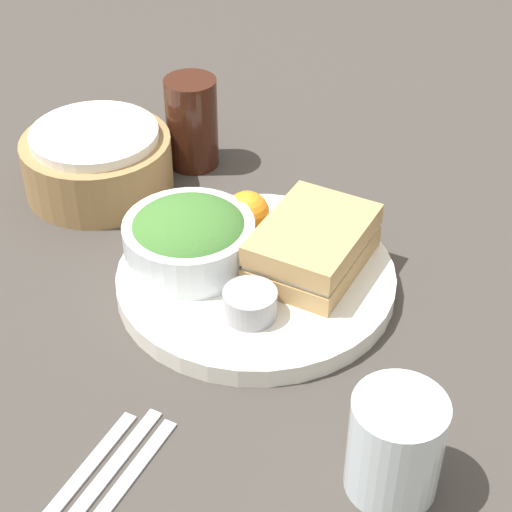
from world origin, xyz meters
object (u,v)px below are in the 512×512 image
object	(u,v)px
salad_bowl	(189,237)
spoon	(76,481)
knife	(94,490)
sandwich	(313,245)
drink_glass	(192,123)
dressing_cup	(250,303)
water_glass	(395,445)
bread_basket	(98,161)
plate	(256,279)
fork	(112,498)

from	to	relation	value
salad_bowl	spoon	xyz separation A→B (m)	(-0.23, -0.16, -0.05)
knife	sandwich	bearing A→B (deg)	171.75
knife	spoon	world-z (taller)	same
salad_bowl	drink_glass	size ratio (longest dim) A/B	1.18
dressing_cup	drink_glass	world-z (taller)	drink_glass
dressing_cup	drink_glass	xyz separation A→B (m)	(0.14, 0.29, 0.02)
drink_glass	water_glass	xyz separation A→B (m)	(-0.16, -0.51, -0.01)
drink_glass	bread_basket	size ratio (longest dim) A/B	0.65
sandwich	spoon	bearing A→B (deg)	-166.67
bread_basket	dressing_cup	bearing A→B (deg)	-92.68
plate	drink_glass	bearing A→B (deg)	69.32
salad_bowl	spoon	bearing A→B (deg)	-144.52
salad_bowl	bread_basket	xyz separation A→B (m)	(0.01, 0.21, -0.01)
drink_glass	spoon	bearing A→B (deg)	-136.21
fork	dressing_cup	bearing A→B (deg)	178.18
drink_glass	salad_bowl	bearing A→B (deg)	-125.88
spoon	fork	bearing A→B (deg)	90.00
plate	fork	bearing A→B (deg)	-151.81
salad_bowl	knife	bearing A→B (deg)	-140.99
plate	fork	xyz separation A→B (m)	(-0.26, -0.14, -0.01)
sandwich	fork	xyz separation A→B (m)	(-0.31, -0.11, -0.04)
spoon	plate	bearing A→B (deg)	176.46
salad_bowl	fork	size ratio (longest dim) A/B	0.76
sandwich	bread_basket	xyz separation A→B (m)	(-0.08, 0.29, -0.01)
fork	spoon	world-z (taller)	same
knife	salad_bowl	bearing A→B (deg)	-165.63
bread_basket	spoon	distance (m)	0.44
knife	drink_glass	bearing A→B (deg)	-158.95
dressing_cup	knife	xyz separation A→B (m)	(-0.22, -0.07, -0.03)
plate	fork	size ratio (longest dim) A/B	1.61
plate	sandwich	world-z (taller)	sandwich
plate	fork	distance (m)	0.29
plate	water_glass	size ratio (longest dim) A/B	3.09
fork	spoon	size ratio (longest dim) A/B	1.11
salad_bowl	dressing_cup	xyz separation A→B (m)	(-0.00, -0.11, -0.01)
dressing_cup	drink_glass	distance (m)	0.33
plate	knife	world-z (taller)	plate
knife	water_glass	world-z (taller)	water_glass
bread_basket	plate	bearing A→B (deg)	-83.24
sandwich	salad_bowl	size ratio (longest dim) A/B	1.20
drink_glass	fork	bearing A→B (deg)	-132.44
spoon	dressing_cup	bearing A→B (deg)	169.28
plate	dressing_cup	xyz separation A→B (m)	(-0.05, -0.05, 0.02)
bread_basket	fork	bearing A→B (deg)	-119.17
sandwich	drink_glass	world-z (taller)	drink_glass
bread_basket	spoon	xyz separation A→B (m)	(-0.24, -0.37, -0.04)
plate	bread_basket	size ratio (longest dim) A/B	1.63
drink_glass	bread_basket	world-z (taller)	drink_glass
sandwich	spoon	size ratio (longest dim) A/B	1.01
sandwich	spoon	xyz separation A→B (m)	(-0.32, -0.08, -0.04)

